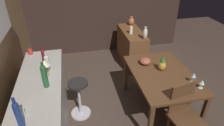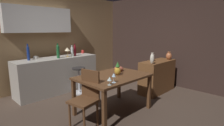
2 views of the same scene
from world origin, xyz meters
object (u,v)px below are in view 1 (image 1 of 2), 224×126
sideboard_cabinet (131,47)px  pillar_candle_tall (131,30)px  chair_near_window (184,114)px  fruit_bowl (145,61)px  wine_bottle_green (44,75)px  wine_bottle_ruby (44,57)px  vase_copper (131,21)px  wine_glass_left (194,76)px  cup_red (30,52)px  counter_lamp (45,64)px  wine_bottle_cobalt (18,114)px  dining_table (162,77)px  vase_ceramic_ivory (145,33)px  wine_glass_right (202,82)px  pineapple_centerpiece (162,64)px  bar_stool (79,98)px  cup_white (20,113)px  wine_bottle_clear (47,62)px

sideboard_cabinet → pillar_candle_tall: 0.52m
chair_near_window → fruit_bowl: bearing=11.5°
chair_near_window → wine_bottle_green: wine_bottle_green is taller
wine_bottle_ruby → vase_copper: wine_bottle_ruby is taller
wine_bottle_ruby → pillar_candle_tall: wine_bottle_ruby is taller
wine_glass_left → cup_red: (1.13, 2.41, 0.08)m
sideboard_cabinet → fruit_bowl: 1.37m
cup_red → counter_lamp: 0.79m
wine_bottle_cobalt → dining_table: bearing=-67.2°
sideboard_cabinet → vase_ceramic_ivory: size_ratio=4.17×
wine_glass_left → vase_ceramic_ivory: 1.50m
wine_glass_right → pillar_candle_tall: (1.97, 0.45, 0.07)m
pillar_candle_tall → wine_glass_left: bearing=-167.6°
vase_copper → vase_ceramic_ivory: bearing=-178.1°
pineapple_centerpiece → wine_bottle_green: 1.81m
wine_glass_right → pineapple_centerpiece: 0.66m
chair_near_window → bar_stool: 1.62m
wine_glass_left → pillar_candle_tall: size_ratio=0.85×
wine_bottle_green → counter_lamp: wine_bottle_green is taller
dining_table → pillar_candle_tall: pillar_candle_tall is taller
sideboard_cabinet → wine_bottle_ruby: (-1.29, 1.80, 0.65)m
dining_table → wine_bottle_green: wine_bottle_green is taller
pineapple_centerpiece → cup_white: size_ratio=2.11×
cup_red → pillar_candle_tall: bearing=-71.1°
bar_stool → wine_bottle_green: wine_bottle_green is taller
wine_glass_left → wine_bottle_ruby: 2.24m
wine_bottle_clear → vase_copper: (1.80, -1.84, -0.12)m
wine_glass_right → cup_white: cup_white is taller
vase_copper → wine_glass_left: bearing=-174.3°
bar_stool → vase_ceramic_ivory: vase_ceramic_ivory is taller
counter_lamp → vase_ceramic_ivory: counter_lamp is taller
bar_stool → fruit_bowl: fruit_bowl is taller
cup_red → counter_lamp: bearing=-156.3°
wine_bottle_green → wine_bottle_clear: wine_bottle_green is taller
wine_glass_left → fruit_bowl: 0.83m
vase_copper → pineapple_centerpiece: bearing=177.9°
sideboard_cabinet → cup_red: bearing=111.6°
chair_near_window → wine_glass_right: size_ratio=7.05×
wine_bottle_green → vase_ceramic_ivory: bearing=-54.5°
dining_table → wine_bottle_clear: wine_bottle_clear is taller
wine_glass_right → counter_lamp: counter_lamp is taller
cup_white → pillar_candle_tall: bearing=-41.7°
wine_glass_left → sideboard_cabinet: bearing=9.4°
wine_bottle_ruby → vase_ceramic_ivory: (0.81, -1.92, -0.11)m
wine_glass_left → chair_near_window: bearing=141.0°
cup_red → wine_bottle_cobalt: bearing=-175.5°
cup_white → vase_copper: 3.39m
fruit_bowl → cup_red: 1.97m
wine_bottle_cobalt → vase_copper: 3.51m
pineapple_centerpiece → cup_white: bearing=110.3°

